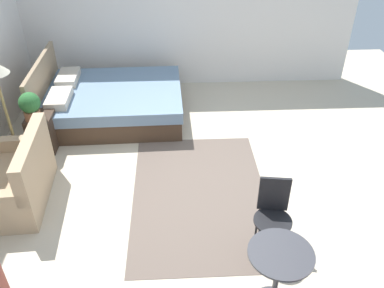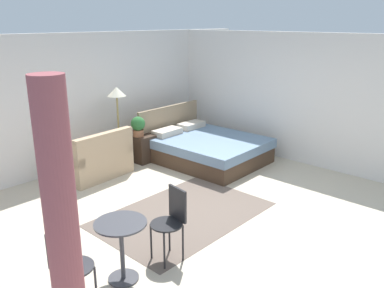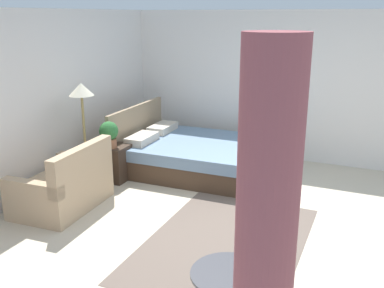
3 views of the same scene
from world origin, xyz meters
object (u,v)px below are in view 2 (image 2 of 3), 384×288
(potted_plant, at_px, (138,126))
(balcony_table, at_px, (121,241))
(cafe_chair_near_couch, at_px, (172,217))
(nightstand, at_px, (144,149))
(bed, at_px, (205,148))
(couch, at_px, (95,161))
(cafe_chair_near_window, at_px, (67,266))
(floor_lamp, at_px, (117,99))

(potted_plant, height_order, balcony_table, potted_plant)
(balcony_table, distance_m, cafe_chair_near_couch, 0.69)
(nightstand, bearing_deg, balcony_table, -134.59)
(potted_plant, bearing_deg, bed, -42.67)
(potted_plant, distance_m, balcony_table, 3.88)
(couch, bearing_deg, nightstand, -3.12)
(nightstand, distance_m, cafe_chair_near_couch, 3.55)
(couch, bearing_deg, balcony_table, -119.43)
(bed, distance_m, couch, 2.23)
(cafe_chair_near_couch, bearing_deg, bed, 34.34)
(couch, distance_m, cafe_chair_near_window, 3.68)
(couch, height_order, cafe_chair_near_couch, cafe_chair_near_couch)
(bed, relative_size, potted_plant, 5.56)
(couch, xyz_separation_m, potted_plant, (1.04, -0.02, 0.48))
(cafe_chair_near_window, distance_m, cafe_chair_near_couch, 1.36)
(balcony_table, xyz_separation_m, cafe_chair_near_window, (-0.68, -0.03, 0.04))
(nightstand, relative_size, balcony_table, 0.77)
(nightstand, xyz_separation_m, potted_plant, (-0.10, 0.05, 0.49))
(bed, relative_size, cafe_chair_near_couch, 2.50)
(potted_plant, xyz_separation_m, balcony_table, (-2.64, -2.83, -0.28))
(floor_lamp, bearing_deg, balcony_table, -127.39)
(bed, bearing_deg, cafe_chair_near_couch, -145.66)
(couch, bearing_deg, cafe_chair_near_couch, -107.48)
(potted_plant, xyz_separation_m, cafe_chair_near_couch, (-1.96, -2.93, -0.22))
(bed, distance_m, floor_lamp, 2.01)
(nightstand, relative_size, floor_lamp, 0.35)
(cafe_chair_near_couch, bearing_deg, floor_lamp, 62.42)
(nightstand, relative_size, potted_plant, 1.36)
(couch, xyz_separation_m, floor_lamp, (0.70, 0.17, 1.03))
(couch, distance_m, potted_plant, 1.14)
(nightstand, xyz_separation_m, cafe_chair_near_window, (-3.42, -2.82, 0.25))
(bed, xyz_separation_m, cafe_chair_near_window, (-4.31, -1.95, 0.26))
(couch, xyz_separation_m, nightstand, (1.14, -0.06, -0.01))
(nightstand, relative_size, cafe_chair_near_window, 0.64)
(nightstand, xyz_separation_m, cafe_chair_near_couch, (-2.06, -2.88, 0.27))
(potted_plant, height_order, cafe_chair_near_couch, potted_plant)
(cafe_chair_near_couch, bearing_deg, cafe_chair_near_window, 177.32)
(couch, height_order, balcony_table, couch)
(cafe_chair_near_window, bearing_deg, potted_plant, 40.74)
(potted_plant, bearing_deg, cafe_chair_near_couch, -123.88)
(potted_plant, bearing_deg, couch, 179.11)
(bed, xyz_separation_m, cafe_chair_near_couch, (-2.95, -2.02, 0.28))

